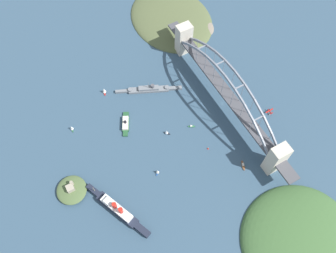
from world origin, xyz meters
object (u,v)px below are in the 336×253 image
Objects in this scene: seaplane_taxiing_near_bridge at (270,112)px; small_boat_2 at (158,172)px; harbor_arch_bridge at (225,92)px; channel_marker_buoy at (208,148)px; naval_cruiser at (149,89)px; small_boat_5 at (243,165)px; small_boat_0 at (104,90)px; small_boat_3 at (191,126)px; fort_island_mid_harbor at (72,190)px; harbor_ferry_steamer at (126,123)px; ocean_liner at (117,209)px; small_boat_4 at (167,132)px; small_boat_1 at (72,128)px.

seaplane_taxiing_near_bridge is 1.50× the size of small_boat_2.
channel_marker_buoy is at bearing 131.93° from harbor_arch_bridge.
seaplane_taxiing_near_bridge is (-103.93, -117.52, -0.84)m from naval_cruiser.
small_boat_0 is at bearing 29.81° from small_boat_5.
small_boat_3 is (30.02, 96.98, -1.23)m from seaplane_taxiing_near_bridge.
harbor_arch_bridge is 214.04m from fort_island_mid_harbor.
small_boat_2 is (-75.98, -4.36, 1.49)m from harbor_ferry_steamer.
fort_island_mid_harbor is at bearing 73.84° from small_boat_2.
ocean_liner is at bearing 150.05° from harbor_ferry_steamer.
small_boat_0 is (89.14, 126.29, -21.10)m from harbor_arch_bridge.
harbor_ferry_steamer is at bearing 58.65° from small_boat_3.
small_boat_3 is at bearing -67.43° from ocean_liner.
small_boat_3 is at bearing -164.47° from naval_cruiser.
fort_island_mid_harbor is 257.45m from seaplane_taxiing_near_bridge.
small_boat_4 is (-92.87, -42.02, -1.12)m from small_boat_0.
ocean_liner is at bearing 107.19° from small_boat_2.
small_boat_1 is at bearing 32.74° from small_boat_2.
small_boat_2 reaches higher than small_boat_3.
small_boat_3 is at bearing -143.60° from small_boat_0.
harbor_arch_bridge is 73.04m from channel_marker_buoy.
small_boat_2 is at bearing 88.17° from channel_marker_buoy.
small_boat_1 reaches higher than small_boat_4.
ocean_liner reaches higher than small_boat_5.
small_boat_5 is (-67.46, -185.23, -2.88)m from fort_island_mid_harbor.
ocean_liner is (-61.95, 176.96, -20.05)m from harbor_arch_bridge.
small_boat_0 is at bearing 24.35° from small_boat_4.
harbor_ferry_steamer is 76.11m from small_boat_2.
small_boat_5 is (-22.13, -149.91, -4.73)m from ocean_liner.
small_boat_5 is at bearing -113.78° from small_boat_2.
fort_island_mid_harbor is at bearing 79.67° from channel_marker_buoy.
small_boat_2 is at bearing 139.60° from small_boat_4.
small_boat_1 reaches higher than small_boat_5.
harbor_ferry_steamer is at bearing 75.32° from harbor_arch_bridge.
small_boat_4 is at bearing -84.25° from fort_island_mid_harbor.
small_boat_2 is 2.88× the size of channel_marker_buoy.
small_boat_2 is 1.09× the size of small_boat_4.
harbor_arch_bridge is 64.26m from seaplane_taxiing_near_bridge.
seaplane_taxiing_near_bridge is at bearing -132.53° from harbor_arch_bridge.
ocean_liner is 119.77m from small_boat_1.
small_boat_0 is at bearing -61.20° from small_boat_1.
harbor_ferry_steamer is 4.23× the size of small_boat_2.
harbor_ferry_steamer reaches higher than seaplane_taxiing_near_bridge.
small_boat_3 is (-42.54, -69.84, -1.37)m from harbor_ferry_steamer.
small_boat_1 is (-5.89, 110.18, 0.89)m from naval_cruiser.
harbor_arch_bridge is at bearing -87.47° from small_boat_4.
harbor_ferry_steamer is at bearing -112.71° from small_boat_1.
small_boat_4 is 0.62× the size of small_boat_5.
ocean_liner is 61.33m from small_boat_2.
small_boat_4 is (-35.88, -38.48, 1.16)m from harbor_ferry_steamer.
small_boat_0 is at bearing -18.54° from ocean_liner.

